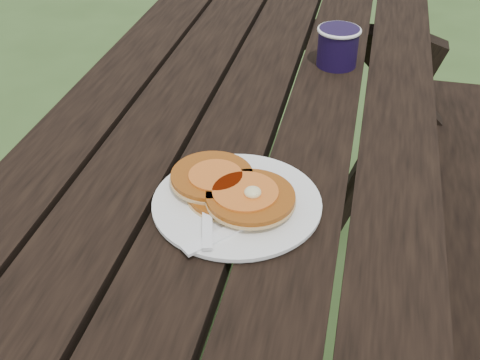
% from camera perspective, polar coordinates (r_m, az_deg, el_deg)
% --- Properties ---
extents(picnic_table, '(1.36, 1.80, 0.75)m').
position_cam_1_polar(picnic_table, '(1.40, -0.17, -8.10)').
color(picnic_table, black).
rests_on(picnic_table, ground).
extents(plate, '(0.29, 0.29, 0.01)m').
position_cam_1_polar(plate, '(0.94, -0.29, -2.26)').
color(plate, white).
rests_on(plate, picnic_table).
extents(pancake_stack, '(0.21, 0.18, 0.04)m').
position_cam_1_polar(pancake_stack, '(0.94, -0.78, -0.87)').
color(pancake_stack, '#9D4C11').
rests_on(pancake_stack, plate).
extents(knife, '(0.13, 0.15, 0.00)m').
position_cam_1_polar(knife, '(0.89, -0.32, -4.54)').
color(knife, white).
rests_on(knife, plate).
extents(fork, '(0.07, 0.16, 0.01)m').
position_cam_1_polar(fork, '(0.89, -3.12, -4.18)').
color(fork, white).
rests_on(fork, plate).
extents(coffee_cup, '(0.10, 0.10, 0.09)m').
position_cam_1_polar(coffee_cup, '(1.38, 9.28, 12.59)').
color(coffee_cup, black).
rests_on(coffee_cup, picnic_table).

